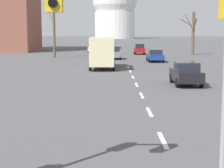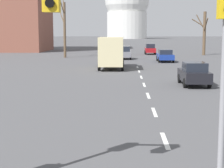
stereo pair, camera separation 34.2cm
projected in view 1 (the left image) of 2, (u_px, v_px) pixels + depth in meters
name	position (u px, v px, depth m)	size (l,w,h in m)	color
lane_stripe_1	(162.00, 140.00, 12.44)	(0.16, 2.00, 0.01)	silver
lane_stripe_2	(148.00, 112.00, 16.90)	(0.16, 2.00, 0.01)	silver
lane_stripe_3	(140.00, 95.00, 21.36)	(0.16, 2.00, 0.01)	silver
lane_stripe_4	(135.00, 85.00, 25.82)	(0.16, 2.00, 0.01)	silver
lane_stripe_5	(132.00, 77.00, 30.28)	(0.16, 2.00, 0.01)	silver
lane_stripe_6	(129.00, 71.00, 34.74)	(0.16, 2.00, 0.01)	silver
lane_stripe_7	(127.00, 67.00, 39.20)	(0.16, 2.00, 0.01)	silver
traffic_signal_near_left	(9.00, 13.00, 8.01)	(1.78, 0.34, 5.24)	gray
sedan_near_left	(92.00, 48.00, 67.94)	(1.91, 4.53, 1.71)	silver
sedan_near_right	(185.00, 73.00, 25.53)	(1.77, 3.96, 1.59)	black
sedan_mid_centre	(138.00, 49.00, 62.68)	(1.75, 3.94, 1.76)	maroon
sedan_far_left	(154.00, 55.00, 46.42)	(1.88, 4.58, 1.52)	navy
sedan_far_right	(112.00, 53.00, 50.93)	(1.97, 4.01, 1.78)	slate
delivery_truck	(101.00, 52.00, 37.26)	(2.44, 7.20, 3.14)	#333842
bare_tree_left_near	(52.00, 27.00, 53.55)	(1.84, 4.50, 9.28)	brown
bare_tree_right_near	(191.00, 32.00, 60.32)	(2.28, 3.84, 6.93)	brown
capitol_dome	(113.00, 8.00, 235.93)	(27.95, 27.95, 39.48)	silver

